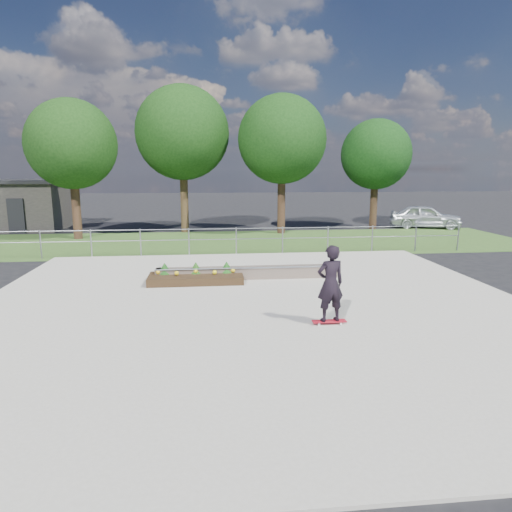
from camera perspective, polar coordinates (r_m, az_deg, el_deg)
The scene contains 12 objects.
ground at distance 12.30m, azimuth -0.18°, elevation -6.37°, with size 120.00×120.00×0.00m, color black.
grass_verge at distance 23.01m, azimuth -3.04°, elevation 1.74°, with size 30.00×8.00×0.02m, color #315220.
concrete_slab at distance 12.29m, azimuth -0.18°, elevation -6.23°, with size 15.00×15.00×0.06m, color #ABA697.
fence at distance 19.44m, azimuth -2.49°, elevation 2.34°, with size 20.06×0.06×1.20m.
tree_far_left at distance 25.63m, azimuth -22.06°, elevation 12.78°, with size 4.55×4.55×7.15m.
tree_mid_left at distance 26.79m, azimuth -9.19°, elevation 14.91°, with size 5.25×5.25×8.25m.
tree_mid_right at distance 26.08m, azimuth 3.27°, elevation 14.32°, with size 4.90×4.90×7.70m.
tree_far_right at distance 29.06m, azimuth 14.77°, elevation 12.14°, with size 4.20×4.20×6.60m.
grind_ledge at distance 15.09m, azimuth -1.06°, elevation -2.09°, with size 6.00×0.44×0.43m.
planter_bed at distance 14.80m, azimuth -7.52°, elevation -2.52°, with size 3.00×1.20×0.61m.
skateboarder at distance 10.67m, azimuth 9.28°, elevation -3.44°, with size 0.80×0.54×1.88m.
parked_car at distance 30.42m, azimuth 20.42°, elevation 4.66°, with size 1.72×4.26×1.45m, color silver.
Camera 1 is at (-1.23, -11.69, 3.64)m, focal length 32.00 mm.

